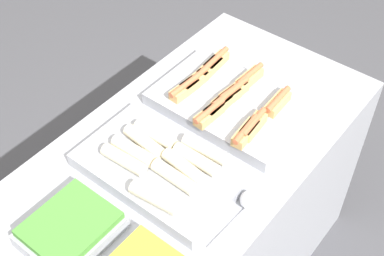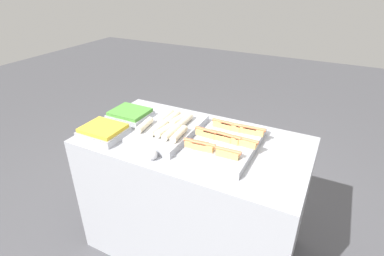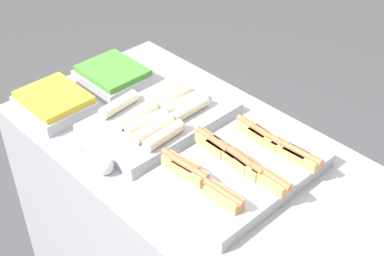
{
  "view_description": "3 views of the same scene",
  "coord_description": "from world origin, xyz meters",
  "px_view_note": "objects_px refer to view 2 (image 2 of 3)",
  "views": [
    {
      "loc": [
        -1.0,
        -0.79,
        2.31
      ],
      "look_at": [
        -0.01,
        0.0,
        1.0
      ],
      "focal_mm": 50.0,
      "sensor_mm": 36.0,
      "label": 1
    },
    {
      "loc": [
        0.74,
        -1.47,
        1.88
      ],
      "look_at": [
        -0.01,
        0.0,
        1.0
      ],
      "focal_mm": 28.0,
      "sensor_mm": 36.0,
      "label": 2
    },
    {
      "loc": [
        1.04,
        -1.01,
        2.12
      ],
      "look_at": [
        -0.01,
        0.0,
        1.0
      ],
      "focal_mm": 50.0,
      "sensor_mm": 36.0,
      "label": 3
    }
  ],
  "objects_px": {
    "tray_hotdogs": "(225,142)",
    "serving_spoon_near": "(151,155)",
    "tray_wraps": "(169,129)",
    "tray_side_front": "(103,132)",
    "tray_side_back": "(130,115)"
  },
  "relations": [
    {
      "from": "serving_spoon_near",
      "to": "tray_side_front",
      "type": "bearing_deg",
      "value": 169.6
    },
    {
      "from": "tray_side_front",
      "to": "serving_spoon_near",
      "type": "relative_size",
      "value": 1.15
    },
    {
      "from": "tray_wraps",
      "to": "serving_spoon_near",
      "type": "bearing_deg",
      "value": -78.35
    },
    {
      "from": "tray_hotdogs",
      "to": "tray_side_front",
      "type": "bearing_deg",
      "value": -162.68
    },
    {
      "from": "tray_side_front",
      "to": "tray_side_back",
      "type": "xyz_separation_m",
      "value": [
        0.0,
        0.28,
        0.0
      ]
    },
    {
      "from": "tray_side_front",
      "to": "tray_side_back",
      "type": "relative_size",
      "value": 1.0
    },
    {
      "from": "serving_spoon_near",
      "to": "tray_side_back",
      "type": "bearing_deg",
      "value": 139.52
    },
    {
      "from": "tray_hotdogs",
      "to": "serving_spoon_near",
      "type": "relative_size",
      "value": 2.33
    },
    {
      "from": "tray_hotdogs",
      "to": "tray_wraps",
      "type": "height_order",
      "value": "tray_hotdogs"
    },
    {
      "from": "tray_wraps",
      "to": "tray_hotdogs",
      "type": "bearing_deg",
      "value": 0.79
    },
    {
      "from": "tray_wraps",
      "to": "tray_side_front",
      "type": "height_order",
      "value": "tray_wraps"
    },
    {
      "from": "tray_side_back",
      "to": "tray_side_front",
      "type": "bearing_deg",
      "value": -90.0
    },
    {
      "from": "tray_hotdogs",
      "to": "tray_side_back",
      "type": "height_order",
      "value": "tray_hotdogs"
    },
    {
      "from": "tray_side_front",
      "to": "tray_side_back",
      "type": "distance_m",
      "value": 0.28
    },
    {
      "from": "tray_hotdogs",
      "to": "serving_spoon_near",
      "type": "height_order",
      "value": "tray_hotdogs"
    }
  ]
}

